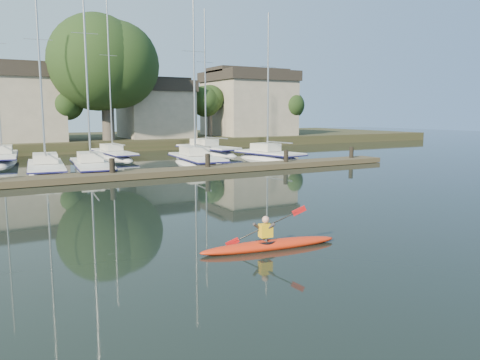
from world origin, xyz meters
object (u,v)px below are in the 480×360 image
sailboat_2 (92,174)px  sailboat_3 (197,168)px  sailboat_6 (114,159)px  kayak (269,243)px  sailboat_1 (46,177)px  sailboat_4 (269,162)px  sailboat_5 (3,164)px  dock (163,172)px  sailboat_7 (207,156)px

sailboat_2 → sailboat_3: (7.50, 0.29, -0.02)m
sailboat_6 → kayak: bearing=-98.7°
sailboat_1 → sailboat_6: size_ratio=0.97×
sailboat_4 → sailboat_5: 20.70m
sailboat_1 → sailboat_4: size_ratio=1.10×
sailboat_3 → kayak: bearing=-103.6°
dock → sailboat_1: sailboat_1 is taller
sailboat_4 → sailboat_2: bearing=172.9°
sailboat_5 → kayak: bearing=-74.9°
sailboat_6 → sailboat_7: (8.59, -0.42, -0.05)m
sailboat_5 → sailboat_2: bearing=-58.7°
sailboat_3 → sailboat_6: size_ratio=0.97×
dock → sailboat_7: (8.99, 12.66, -0.42)m
sailboat_3 → sailboat_4: sailboat_3 is taller
sailboat_2 → sailboat_3: size_ratio=1.06×
sailboat_4 → sailboat_1: bearing=171.0°
sailboat_1 → sailboat_3: sailboat_1 is taller
kayak → sailboat_3: 21.48m
dock → sailboat_5: (-8.00, 13.58, -0.40)m
sailboat_1 → sailboat_5: sailboat_5 is taller
sailboat_1 → sailboat_4: (16.81, 0.43, -0.02)m
sailboat_1 → sailboat_6: bearing=58.9°
dock → sailboat_5: size_ratio=2.22×
sailboat_3 → sailboat_4: 6.65m
dock → sailboat_4: bearing=24.7°
sailboat_2 → sailboat_7: bearing=39.9°
kayak → sailboat_1: 20.73m
sailboat_4 → sailboat_6: (-10.43, 8.11, 0.04)m
sailboat_4 → sailboat_7: bearing=93.0°
sailboat_5 → sailboat_6: size_ratio=1.06×
dock → kayak: bearing=-99.6°
sailboat_4 → sailboat_5: bearing=144.9°
dock → sailboat_3: sailboat_3 is taller
sailboat_7 → sailboat_2: bearing=-155.2°
sailboat_3 → sailboat_5: size_ratio=0.91×
sailboat_5 → dock: bearing=-54.6°
sailboat_5 → sailboat_7: bearing=1.8°
dock → sailboat_2: 5.32m
sailboat_4 → sailboat_7: sailboat_7 is taller
dock → sailboat_7: sailboat_7 is taller
sailboat_3 → sailboat_6: sailboat_6 is taller
sailboat_3 → sailboat_7: sailboat_7 is taller
kayak → dock: (2.68, 15.92, 0.04)m
dock → sailboat_5: sailboat_5 is taller
sailboat_3 → sailboat_6: bearing=118.8°
kayak → sailboat_6: (3.08, 29.00, -0.33)m
sailboat_3 → sailboat_7: (4.79, 8.23, -0.01)m
sailboat_3 → sailboat_5: bearing=148.2°
sailboat_7 → kayak: bearing=-122.1°
sailboat_3 → sailboat_5: sailboat_5 is taller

